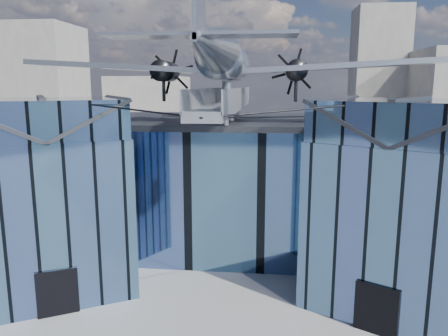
# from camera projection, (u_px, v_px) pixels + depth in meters

# --- Properties ---
(ground_plane) EXTENTS (120.00, 120.00, 0.00)m
(ground_plane) POSITION_uv_depth(u_px,v_px,m) (221.00, 285.00, 27.63)
(ground_plane) COLOR gray
(museum) EXTENTS (32.88, 24.50, 17.60)m
(museum) POSITION_uv_depth(u_px,v_px,m) (230.00, 180.00, 32.27)
(museum) COLOR #4A6C98
(museum) RESTS_ON ground
(bg_towers) EXTENTS (77.00, 24.50, 26.00)m
(bg_towers) POSITION_uv_depth(u_px,v_px,m) (263.00, 100.00, 74.90)
(bg_towers) COLOR gray
(bg_towers) RESTS_ON ground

